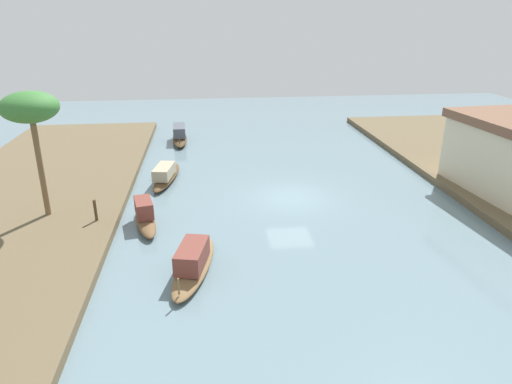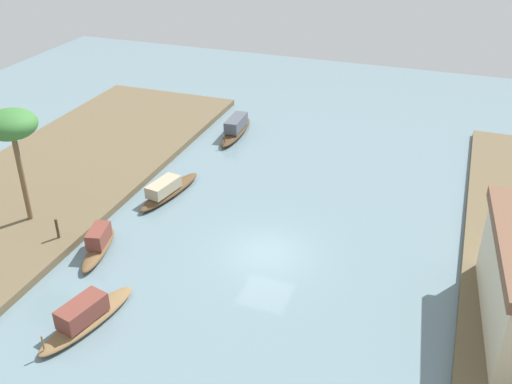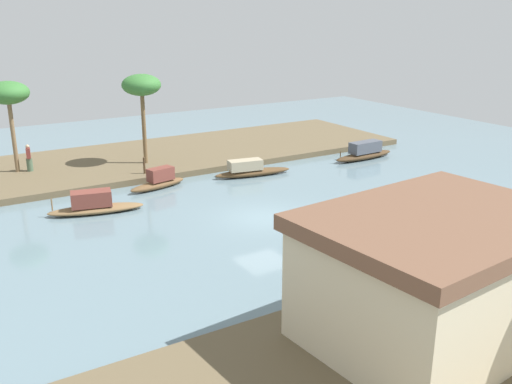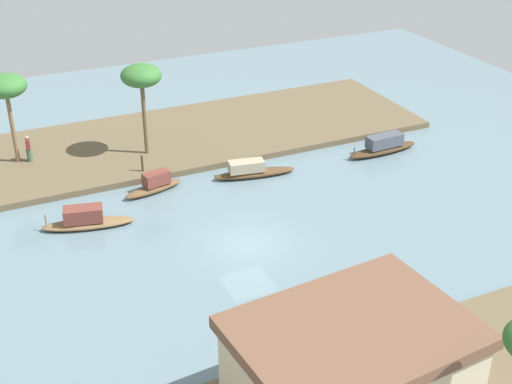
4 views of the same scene
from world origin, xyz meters
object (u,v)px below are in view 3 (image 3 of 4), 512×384
(sampan_near_left_bank, at_px, (365,152))
(riverside_building, at_px, (435,275))
(person_on_near_bank, at_px, (29,159))
(mooring_post, at_px, (144,165))
(palm_tree_left_near, at_px, (141,86))
(sampan_with_red_awning, at_px, (94,205))
(sampan_downstream_large, at_px, (250,170))
(palm_tree_left_far, at_px, (8,94))
(sampan_with_tall_canopy, at_px, (159,181))

(sampan_near_left_bank, relative_size, riverside_building, 0.62)
(sampan_near_left_bank, distance_m, person_on_near_bank, 23.07)
(person_on_near_bank, distance_m, mooring_post, 7.57)
(sampan_near_left_bank, xyz_separation_m, palm_tree_left_near, (14.56, -5.78, 5.08))
(sampan_near_left_bank, bearing_deg, sampan_with_red_awning, 1.34)
(sampan_near_left_bank, bearing_deg, sampan_downstream_large, -5.22)
(palm_tree_left_far, bearing_deg, sampan_near_left_bank, 160.50)
(sampan_downstream_large, bearing_deg, mooring_post, -14.86)
(riverside_building, bearing_deg, sampan_near_left_bank, -131.96)
(mooring_post, relative_size, palm_tree_left_near, 0.18)
(person_on_near_bank, relative_size, riverside_building, 0.21)
(mooring_post, height_order, riverside_building, riverside_building)
(mooring_post, relative_size, riverside_building, 0.12)
(sampan_with_red_awning, height_order, sampan_downstream_large, sampan_with_red_awning)
(person_on_near_bank, distance_m, riverside_building, 28.01)
(mooring_post, bearing_deg, sampan_with_red_awning, 45.54)
(palm_tree_left_near, bearing_deg, sampan_near_left_bank, 158.36)
(sampan_with_tall_canopy, height_order, sampan_downstream_large, sampan_with_tall_canopy)
(mooring_post, bearing_deg, riverside_building, 92.62)
(sampan_near_left_bank, distance_m, palm_tree_left_near, 16.47)
(sampan_with_tall_canopy, distance_m, palm_tree_left_near, 7.04)
(sampan_with_tall_canopy, xyz_separation_m, sampan_near_left_bank, (-15.54, 1.03, 0.02))
(mooring_post, bearing_deg, palm_tree_left_near, -112.53)
(person_on_near_bank, relative_size, palm_tree_left_near, 0.29)
(sampan_with_red_awning, relative_size, person_on_near_bank, 2.92)
(palm_tree_left_far, height_order, riverside_building, palm_tree_left_far)
(mooring_post, relative_size, palm_tree_left_far, 0.18)
(sampan_with_red_awning, distance_m, palm_tree_left_far, 10.78)
(person_on_near_bank, bearing_deg, sampan_with_red_awning, 21.68)
(sampan_with_tall_canopy, bearing_deg, sampan_downstream_large, 161.70)
(sampan_with_red_awning, bearing_deg, sampan_with_tall_canopy, -139.57)
(person_on_near_bank, height_order, riverside_building, riverside_building)
(sampan_with_red_awning, relative_size, riverside_building, 0.60)
(sampan_downstream_large, distance_m, sampan_near_left_bank, 9.45)
(sampan_with_red_awning, height_order, mooring_post, mooring_post)
(sampan_with_tall_canopy, relative_size, palm_tree_left_far, 0.67)
(sampan_with_tall_canopy, xyz_separation_m, mooring_post, (0.05, -2.25, 0.45))
(person_on_near_bank, bearing_deg, sampan_near_left_bank, 82.28)
(mooring_post, height_order, palm_tree_left_far, palm_tree_left_far)
(sampan_with_red_awning, distance_m, riverside_building, 18.93)
(sampan_with_tall_canopy, height_order, person_on_near_bank, person_on_near_bank)
(riverside_building, bearing_deg, palm_tree_left_near, -94.98)
(palm_tree_left_near, bearing_deg, riverside_building, 90.00)
(sampan_with_red_awning, relative_size, sampan_with_tall_canopy, 1.31)
(sampan_with_red_awning, height_order, sampan_with_tall_canopy, sampan_with_tall_canopy)
(sampan_with_red_awning, bearing_deg, palm_tree_left_near, -115.04)
(sampan_with_red_awning, distance_m, sampan_downstream_large, 10.86)
(person_on_near_bank, bearing_deg, palm_tree_left_far, -96.66)
(sampan_with_tall_canopy, distance_m, person_on_near_bank, 9.13)
(sampan_with_red_awning, height_order, palm_tree_left_near, palm_tree_left_near)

